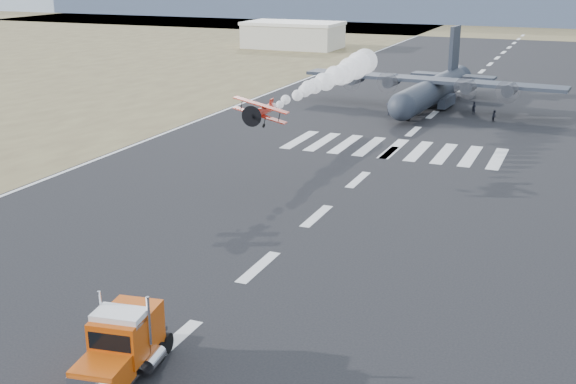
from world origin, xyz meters
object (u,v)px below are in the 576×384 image
Objects in this scene: semi_truck at (122,344)px; crew_f at (406,107)px; crew_d at (401,108)px; crew_g at (410,112)px; crew_e at (417,104)px; crew_b at (413,110)px; transport_aircraft at (433,88)px; crew_a at (474,108)px; crew_c at (388,109)px; hangar_left at (293,35)px; aerobatic_biplane at (261,111)px; crew_h at (494,116)px.

semi_truck is 4.74× the size of crew_f.
crew_d is at bearing 84.05° from semi_truck.
crew_f is 1.06× the size of crew_g.
crew_e is 0.91× the size of crew_f.
crew_b is 1.49m from crew_g.
crew_b is at bearing 16.53° from crew_d.
semi_truck is 81.67m from transport_aircraft.
transport_aircraft is 23.80× the size of crew_e.
crew_a is 1.03× the size of crew_c.
hangar_left is 15.27× the size of crew_b.
transport_aircraft reaches higher than aerobatic_biplane.
crew_g is (3.24, -0.46, -0.04)m from crew_c.
crew_c is 14.85m from crew_h.
aerobatic_biplane is at bearing -93.15° from transport_aircraft.
crew_a is (13.30, 44.90, -6.70)m from aerobatic_biplane.
crew_e is at bearing 97.46° from crew_d.
crew_h is at bearing 66.96° from aerobatic_biplane.
crew_g reaches higher than crew_e.
aerobatic_biplane is at bearing -22.02° from crew_c.
hangar_left reaches higher than crew_d.
crew_b is (-1.26, -7.76, -2.13)m from transport_aircraft.
transport_aircraft is 7.80m from crew_a.
crew_h is at bearing 110.26° from crew_e.
crew_a is 1.04× the size of crew_d.
crew_e reaches higher than crew_h.
crew_a is at bearing 96.29° from crew_c.
crew_d is at bearing -107.98° from transport_aircraft.
aerobatic_biplane reaches higher than semi_truck.
crew_b is (49.47, -74.92, -2.61)m from hangar_left.
aerobatic_biplane is at bearing -159.57° from crew_f.
crew_c is (1.97, 39.50, -6.73)m from aerobatic_biplane.
crew_g reaches higher than crew_h.
transport_aircraft is (6.57, 48.29, -4.70)m from aerobatic_biplane.
crew_b is 1.78m from crew_f.
crew_g is at bearing -19.77° from crew_d.
semi_truck reaches higher than crew_a.
semi_truck is at bearing -151.55° from crew_f.
crew_g is at bearing 81.53° from aerobatic_biplane.
semi_truck is at bearing -14.96° from crew_c.
aerobatic_biplane is 41.54m from crew_d.
transport_aircraft reaches higher than crew_c.
crew_d is (47.63, -74.61, -2.51)m from hangar_left.
hangar_left is at bearing 148.60° from crew_d.
crew_c is 6.31m from crew_e.
transport_aircraft is 12.66m from crew_h.
hangar_left reaches higher than crew_h.
crew_d is at bearing 84.28° from aerobatic_biplane.
semi_truck is 1.58× the size of aerobatic_biplane.
crew_h is (9.41, 74.42, -1.07)m from semi_truck.
transport_aircraft is 21.16× the size of crew_a.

